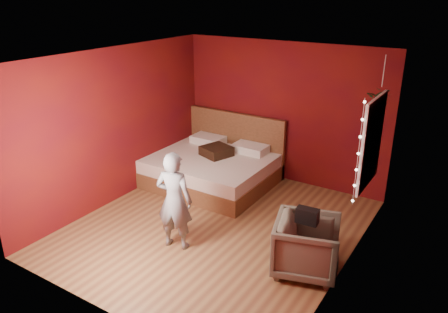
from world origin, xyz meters
TOP-DOWN VIEW (x-y plane):
  - floor at (0.00, 0.00)m, footprint 4.50×4.50m
  - room_walls at (0.00, 0.00)m, footprint 4.04×4.54m
  - window at (1.97, 0.90)m, footprint 0.05×0.97m
  - fairy_lights at (1.94, 0.37)m, footprint 0.04×0.04m
  - bed at (-0.95, 1.39)m, footprint 2.14×1.82m
  - person at (-0.20, -0.74)m, footprint 0.59×0.46m
  - armchair at (1.60, -0.30)m, footprint 1.02×1.00m
  - handbag at (1.60, -0.37)m, footprint 0.28×0.16m
  - throw_pillow at (-0.92, 1.42)m, footprint 0.61×0.61m
  - hanging_plant at (1.88, 1.49)m, footprint 0.38×0.33m

SIDE VIEW (x-z plane):
  - floor at x=0.00m, z-range 0.00..0.00m
  - bed at x=-0.95m, z-range -0.28..0.90m
  - armchair at x=1.60m, z-range 0.00..0.75m
  - throw_pillow at x=-0.92m, z-range 0.54..0.71m
  - person at x=-0.20m, z-range 0.00..1.44m
  - handbag at x=1.60m, z-range 0.75..0.95m
  - fairy_lights at x=1.94m, z-range 0.77..2.22m
  - window at x=1.97m, z-range 0.87..2.14m
  - room_walls at x=0.00m, z-range 0.37..2.99m
  - hanging_plant at x=1.88m, z-range 1.52..2.37m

